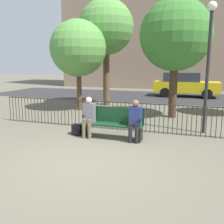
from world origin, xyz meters
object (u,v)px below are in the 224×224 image
Objects in this scene: backpack at (77,130)px; tree_3 at (106,28)px; seated_person_0 at (89,115)px; lamp_post at (209,50)px; parked_car_0 at (185,84)px; park_bench at (113,122)px; tree_0 at (78,49)px; tree_2 at (176,36)px; seated_person_1 at (135,119)px.

tree_3 is at bearing 100.63° from backpack.
seated_person_0 is 6.90m from tree_3.
lamp_post is 9.42m from parked_car_0.
park_bench is 0.34× the size of tree_3.
tree_0 reaches higher than backpack.
seated_person_0 is at bearing -119.87° from tree_2.
tree_0 is 0.89× the size of tree_2.
tree_0 is 1.05× the size of lamp_post.
lamp_post is at bearing 28.89° from park_bench.
tree_3 is (-2.24, 5.72, 3.50)m from park_bench.
park_bench is 5.54× the size of backpack.
tree_3 is (0.72, 1.82, 1.12)m from tree_0.
park_bench is at bearing 2.41° from backpack.
tree_3 reaches higher than parked_car_0.
tree_2 is 4.30m from tree_3.
seated_person_1 is 4.59m from tree_2.
parked_car_0 is (0.91, 10.76, 0.18)m from seated_person_1.
parked_car_0 is (4.58, 6.73, -2.03)m from tree_0.
tree_0 is at bearing 127.27° from park_bench.
tree_3 is 7.00m from parked_car_0.
parked_car_0 is at bearing 96.06° from lamp_post.
seated_person_1 is 5.88m from tree_0.
tree_2 reaches higher than park_bench.
tree_2 reaches higher than seated_person_1.
parked_car_0 is (2.77, 10.68, 0.68)m from backpack.
seated_person_0 reaches higher than park_bench.
tree_3 is at bearing 116.74° from seated_person_1.
seated_person_0 is (-0.72, -0.13, 0.18)m from park_bench.
park_bench is 4.74m from tree_2.
tree_0 is at bearing -124.22° from parked_car_0.
seated_person_0 is 4.13m from lamp_post.
seated_person_1 reaches higher than backpack.
parked_car_0 is at bearing 81.37° from park_bench.
park_bench is at bearing 10.17° from seated_person_0.
seated_person_1 is (0.70, -0.13, 0.17)m from park_bench.
seated_person_0 is at bearing -154.79° from lamp_post.
tree_2 is at bearing -4.18° from tree_0.
tree_2 is (2.13, 3.71, 2.60)m from seated_person_0.
seated_person_1 is 0.28× the size of tree_0.
lamp_post is at bearing -23.96° from tree_0.
parked_car_0 is at bearing 85.17° from seated_person_1.
seated_person_1 is 7.35m from tree_3.
seated_person_1 is 0.28× the size of parked_car_0.
tree_0 is (-2.25, 4.03, 2.20)m from seated_person_0.
tree_3 is (-3.65, 2.14, 0.73)m from tree_2.
lamp_post is at bearing -83.94° from parked_car_0.
parked_car_0 is at bearing 88.35° from tree_2.
backpack is at bearing -65.42° from tree_0.
lamp_post is (1.18, -2.15, -0.67)m from tree_2.
tree_2 is at bearing 79.21° from seated_person_1.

